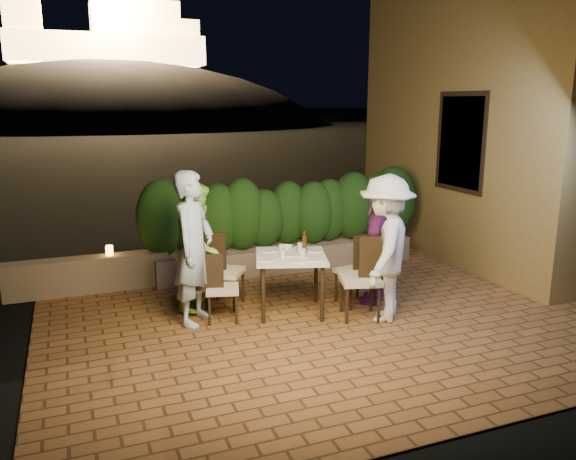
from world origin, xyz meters
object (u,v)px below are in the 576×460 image
dining_table (291,284)px  diner_white (386,249)px  diner_green (199,246)px  bowl (287,247)px  chair_left_back (225,270)px  diner_purple (377,246)px  chair_right_back (355,270)px  beer_bottle (304,242)px  diner_blue (194,248)px  chair_right_front (360,278)px  parapet_lamp (109,250)px  chair_left_front (222,287)px

dining_table → diner_white: bearing=-32.7°
diner_green → bowl: bearing=-75.1°
chair_left_back → diner_green: diner_green is taller
diner_white → diner_purple: size_ratio=1.15×
bowl → chair_right_back: (0.82, -0.35, -0.31)m
beer_bottle → diner_blue: 1.38m
diner_white → diner_green: bearing=-80.9°
bowl → chair_right_back: 0.95m
chair_left_back → chair_right_front: size_ratio=0.96×
chair_right_front → chair_left_back: bearing=-18.3°
dining_table → diner_white: 1.27m
diner_green → chair_right_front: bearing=-91.8°
bowl → parapet_lamp: 2.58m
beer_bottle → chair_right_back: 0.83m
chair_left_back → bowl: bearing=20.6°
diner_blue → beer_bottle: bearing=-57.2°
diner_green → diner_white: diner_white is taller
dining_table → bowl: 0.51m
chair_right_back → diner_green: (-1.91, 0.65, 0.35)m
dining_table → bowl: (0.06, 0.31, 0.40)m
dining_table → parapet_lamp: dining_table is taller
dining_table → bowl: bowl is taller
diner_blue → diner_purple: bearing=-57.7°
bowl → chair_left_back: bearing=166.1°
bowl → chair_left_front: (-0.94, -0.27, -0.35)m
chair_left_back → chair_right_front: chair_right_front is taller
chair_right_back → diner_purple: bearing=166.1°
diner_green → chair_left_back: bearing=-79.0°
diner_green → diner_purple: 2.32m
chair_right_back → diner_green: 2.05m
bowl → diner_purple: 1.19m
chair_left_front → parapet_lamp: chair_left_front is taller
beer_bottle → diner_green: (-1.21, 0.60, -0.08)m
diner_blue → parapet_lamp: 1.90m
diner_purple → parapet_lamp: 3.74m
chair_left_front → bowl: bearing=31.4°
diner_blue → diner_green: diner_blue is taller
dining_table → diner_purple: (1.19, -0.08, 0.40)m
bowl → chair_right_back: size_ratio=0.18×
chair_right_back → diner_green: bearing=-25.5°
beer_bottle → chair_right_back: bearing=-4.1°
bowl → diner_green: 1.13m
dining_table → beer_bottle: beer_bottle is taller
dining_table → chair_left_front: (-0.88, 0.05, 0.04)m
beer_bottle → diner_purple: 1.01m
bowl → chair_right_front: size_ratio=0.16×
diner_blue → parapet_lamp: bearing=64.5°
dining_table → beer_bottle: 0.55m
diner_blue → chair_right_front: bearing=-70.4°
chair_right_front → diner_white: 0.48m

